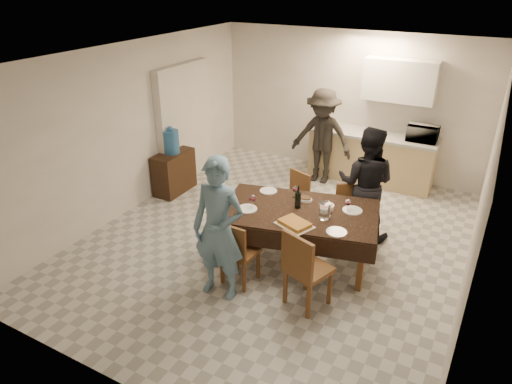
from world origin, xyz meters
TOP-DOWN VIEW (x-y plane):
  - floor at (0.00, 0.00)m, footprint 5.00×6.00m
  - ceiling at (0.00, 0.00)m, footprint 5.00×6.00m
  - wall_back at (0.00, 3.00)m, footprint 5.00×0.02m
  - wall_front at (0.00, -3.00)m, footprint 5.00×0.02m
  - wall_left at (-2.50, 0.00)m, footprint 0.02×6.00m
  - wall_right at (2.50, 0.00)m, footprint 0.02×6.00m
  - stub_partition at (-2.42, 1.20)m, footprint 0.15×1.40m
  - kitchen_base_cabinet at (0.60, 2.68)m, footprint 2.20×0.60m
  - kitchen_worktop at (0.60, 2.68)m, footprint 2.24×0.64m
  - upper_cabinet at (0.90, 2.82)m, footprint 1.20×0.34m
  - dining_table at (0.48, -0.33)m, footprint 2.17×1.56m
  - chair_near_left at (0.03, -1.16)m, footprint 0.42×0.42m
  - chair_near_right at (0.93, -1.17)m, footprint 0.57×0.58m
  - chair_far_left at (0.03, 0.34)m, footprint 0.51×0.52m
  - chair_far_right at (0.93, 0.34)m, footprint 0.51×0.53m
  - console at (-2.28, 0.61)m, footprint 0.39×0.78m
  - water_jug at (-2.28, 0.61)m, footprint 0.27×0.27m
  - wine_bottle at (0.43, -0.28)m, footprint 0.08×0.08m
  - water_pitcher at (0.83, -0.38)m, footprint 0.14×0.14m
  - savoury_tart at (0.58, -0.71)m, footprint 0.50×0.45m
  - salad_bowl at (0.78, -0.15)m, footprint 0.18×0.18m
  - mushroom_dish at (0.43, -0.05)m, footprint 0.19×0.19m
  - wine_glass_a at (-0.07, -0.58)m, footprint 0.09×0.09m
  - wine_glass_b at (1.03, -0.08)m, footprint 0.08×0.08m
  - wine_glass_c at (0.28, -0.03)m, footprint 0.08×0.08m
  - plate_near_left at (-0.12, -0.63)m, footprint 0.26×0.26m
  - plate_near_right at (1.08, -0.63)m, footprint 0.24×0.24m
  - plate_far_left at (-0.12, -0.03)m, footprint 0.24×0.24m
  - plate_far_right at (1.08, -0.03)m, footprint 0.25×0.25m
  - microwave at (1.42, 2.68)m, footprint 0.50×0.34m
  - person_near at (-0.07, -1.38)m, footprint 0.67×0.47m
  - person_far at (1.03, 0.72)m, footprint 0.85×0.69m
  - person_kitchen at (-0.20, 2.23)m, footprint 1.10×0.64m

SIDE VIEW (x-z plane):
  - floor at x=0.00m, z-range -0.01..0.01m
  - console at x=-2.28m, z-range 0.00..0.72m
  - kitchen_base_cabinet at x=0.60m, z-range 0.00..0.86m
  - chair_far_right at x=0.93m, z-range 0.29..0.75m
  - chair_far_left at x=0.03m, z-range 0.30..0.77m
  - chair_near_left at x=0.03m, z-range 0.30..0.78m
  - chair_near_right at x=0.93m, z-range 0.34..0.87m
  - dining_table at x=0.48m, z-range 0.35..1.11m
  - plate_far_left at x=-0.12m, z-range 0.77..0.78m
  - plate_near_right at x=1.08m, z-range 0.77..0.78m
  - plate_far_right at x=1.08m, z-range 0.77..0.78m
  - plate_near_left at x=-0.12m, z-range 0.77..0.78m
  - mushroom_dish at x=0.43m, z-range 0.77..0.80m
  - savoury_tart at x=0.58m, z-range 0.77..0.82m
  - salad_bowl at x=0.78m, z-range 0.77..0.84m
  - person_far at x=1.03m, z-range 0.00..1.66m
  - wine_glass_c at x=0.28m, z-range 0.77..0.94m
  - person_kitchen at x=-0.20m, z-range 0.00..1.71m
  - wine_glass_b at x=1.03m, z-range 0.77..0.95m
  - wine_glass_a at x=-0.07m, z-range 0.77..0.96m
  - water_pitcher at x=0.83m, z-range 0.77..0.98m
  - person_near at x=-0.07m, z-range 0.00..1.75m
  - kitchen_worktop at x=0.60m, z-range 0.86..0.91m
  - water_jug at x=-2.28m, z-range 0.72..1.12m
  - wine_bottle at x=0.43m, z-range 0.77..1.08m
  - microwave at x=1.42m, z-range 0.91..1.18m
  - stub_partition at x=-2.42m, z-range 0.00..2.10m
  - wall_back at x=0.00m, z-range 0.00..2.60m
  - wall_front at x=0.00m, z-range 0.00..2.60m
  - wall_left at x=-2.50m, z-range 0.00..2.60m
  - wall_right at x=2.50m, z-range 0.00..2.60m
  - upper_cabinet at x=0.90m, z-range 1.50..2.20m
  - ceiling at x=0.00m, z-range 2.59..2.61m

